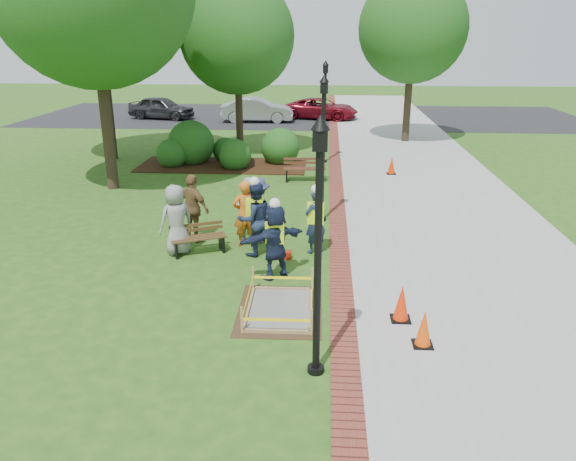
# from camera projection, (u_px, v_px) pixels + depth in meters

# --- Properties ---
(ground) EXTENTS (100.00, 100.00, 0.00)m
(ground) POSITION_uv_depth(u_px,v_px,m) (262.00, 291.00, 12.27)
(ground) COLOR #285116
(ground) RESTS_ON ground
(sidewalk) EXTENTS (6.00, 60.00, 0.02)m
(sidewalk) POSITION_uv_depth(u_px,v_px,m) (421.00, 180.00, 21.35)
(sidewalk) COLOR #9E9E99
(sidewalk) RESTS_ON ground
(brick_edging) EXTENTS (0.50, 60.00, 0.03)m
(brick_edging) POSITION_uv_depth(u_px,v_px,m) (336.00, 179.00, 21.56)
(brick_edging) COLOR maroon
(brick_edging) RESTS_ON ground
(mulch_bed) EXTENTS (7.00, 3.00, 0.05)m
(mulch_bed) POSITION_uv_depth(u_px,v_px,m) (223.00, 165.00, 23.74)
(mulch_bed) COLOR #381E0F
(mulch_bed) RESTS_ON ground
(parking_lot) EXTENTS (36.00, 12.00, 0.01)m
(parking_lot) POSITION_uv_depth(u_px,v_px,m) (307.00, 116.00, 37.65)
(parking_lot) COLOR black
(parking_lot) RESTS_ON ground
(wet_concrete_pad) EXTENTS (1.74, 2.33, 0.55)m
(wet_concrete_pad) POSITION_uv_depth(u_px,v_px,m) (280.00, 300.00, 11.35)
(wet_concrete_pad) COLOR #47331E
(wet_concrete_pad) RESTS_ON ground
(bench_near) EXTENTS (1.44, 0.99, 0.75)m
(bench_near) POSITION_uv_depth(u_px,v_px,m) (199.00, 244.00, 14.31)
(bench_near) COLOR brown
(bench_near) RESTS_ON ground
(bench_far) EXTENTS (1.61, 0.65, 0.85)m
(bench_far) POSITION_uv_depth(u_px,v_px,m) (305.00, 174.00, 21.24)
(bench_far) COLOR #4F2E1B
(bench_far) RESTS_ON ground
(cone_front) EXTENTS (0.36, 0.36, 0.71)m
(cone_front) POSITION_uv_depth(u_px,v_px,m) (424.00, 329.00, 10.02)
(cone_front) COLOR black
(cone_front) RESTS_ON ground
(cone_back) EXTENTS (0.39, 0.39, 0.76)m
(cone_back) POSITION_uv_depth(u_px,v_px,m) (402.00, 304.00, 10.91)
(cone_back) COLOR black
(cone_back) RESTS_ON ground
(cone_far) EXTENTS (0.37, 0.37, 0.72)m
(cone_far) POSITION_uv_depth(u_px,v_px,m) (392.00, 166.00, 22.19)
(cone_far) COLOR black
(cone_far) RESTS_ON ground
(toolbox) EXTENTS (0.40, 0.23, 0.19)m
(toolbox) POSITION_uv_depth(u_px,v_px,m) (283.00, 255.00, 14.01)
(toolbox) COLOR maroon
(toolbox) RESTS_ON ground
(lamp_near) EXTENTS (0.28, 0.28, 4.26)m
(lamp_near) POSITION_uv_depth(u_px,v_px,m) (318.00, 232.00, 8.54)
(lamp_near) COLOR black
(lamp_near) RESTS_ON ground
(lamp_mid) EXTENTS (0.28, 0.28, 4.26)m
(lamp_mid) POSITION_uv_depth(u_px,v_px,m) (323.00, 138.00, 16.06)
(lamp_mid) COLOR black
(lamp_mid) RESTS_ON ground
(lamp_far) EXTENTS (0.28, 0.28, 4.26)m
(lamp_far) POSITION_uv_depth(u_px,v_px,m) (325.00, 104.00, 23.58)
(lamp_far) COLOR black
(lamp_far) RESTS_ON ground
(tree_back) EXTENTS (5.03, 5.03, 7.70)m
(tree_back) POSITION_uv_depth(u_px,v_px,m) (237.00, 36.00, 24.42)
(tree_back) COLOR #3D2D1E
(tree_back) RESTS_ON ground
(tree_right) EXTENTS (5.27, 5.27, 8.15)m
(tree_right) POSITION_uv_depth(u_px,v_px,m) (413.00, 28.00, 27.23)
(tree_right) COLOR #3D2D1E
(tree_right) RESTS_ON ground
(tree_far) EXTENTS (6.42, 6.42, 9.69)m
(tree_far) POSITION_uv_depth(u_px,v_px,m) (98.00, 3.00, 22.88)
(tree_far) COLOR #3D2D1E
(tree_far) RESTS_ON ground
(shrub_a) EXTENTS (1.28, 1.28, 1.28)m
(shrub_a) POSITION_uv_depth(u_px,v_px,m) (173.00, 166.00, 23.61)
(shrub_a) COLOR #214A15
(shrub_a) RESTS_ON ground
(shrub_b) EXTENTS (1.98, 1.98, 1.98)m
(shrub_b) POSITION_uv_depth(u_px,v_px,m) (192.00, 163.00, 24.25)
(shrub_b) COLOR #214A15
(shrub_b) RESTS_ON ground
(shrub_c) EXTENTS (1.33, 1.33, 1.33)m
(shrub_c) POSITION_uv_depth(u_px,v_px,m) (236.00, 169.00, 23.23)
(shrub_c) COLOR #214A15
(shrub_c) RESTS_ON ground
(shrub_d) EXTENTS (1.64, 1.64, 1.64)m
(shrub_d) POSITION_uv_depth(u_px,v_px,m) (280.00, 163.00, 24.22)
(shrub_d) COLOR #214A15
(shrub_d) RESTS_ON ground
(shrub_e) EXTENTS (1.10, 1.10, 1.10)m
(shrub_e) POSITION_uv_depth(u_px,v_px,m) (226.00, 161.00, 24.70)
(shrub_e) COLOR #214A15
(shrub_e) RESTS_ON ground
(casual_person_a) EXTENTS (0.68, 0.65, 1.80)m
(casual_person_a) POSITION_uv_depth(u_px,v_px,m) (176.00, 220.00, 14.08)
(casual_person_a) COLOR gray
(casual_person_a) RESTS_ON ground
(casual_person_b) EXTENTS (0.66, 0.55, 1.75)m
(casual_person_b) POSITION_uv_depth(u_px,v_px,m) (245.00, 214.00, 14.65)
(casual_person_b) COLOR orange
(casual_person_b) RESTS_ON ground
(casual_person_c) EXTENTS (0.66, 0.56, 1.77)m
(casual_person_c) POSITION_uv_depth(u_px,v_px,m) (249.00, 210.00, 14.95)
(casual_person_c) COLOR silver
(casual_person_c) RESTS_ON ground
(casual_person_d) EXTENTS (0.70, 0.64, 1.85)m
(casual_person_d) POSITION_uv_depth(u_px,v_px,m) (193.00, 209.00, 14.90)
(casual_person_d) COLOR brown
(casual_person_d) RESTS_ON ground
(casual_person_e) EXTENTS (0.60, 0.42, 1.74)m
(casual_person_e) POSITION_uv_depth(u_px,v_px,m) (258.00, 210.00, 14.96)
(casual_person_e) COLOR #2F3453
(casual_person_e) RESTS_ON ground
(hivis_worker_a) EXTENTS (0.66, 0.62, 1.90)m
(hivis_worker_a) POSITION_uv_depth(u_px,v_px,m) (275.00, 239.00, 12.68)
(hivis_worker_a) COLOR #17243C
(hivis_worker_a) RESTS_ON ground
(hivis_worker_b) EXTENTS (0.63, 0.58, 1.81)m
(hivis_worker_b) POSITION_uv_depth(u_px,v_px,m) (315.00, 219.00, 14.13)
(hivis_worker_b) COLOR #151D38
(hivis_worker_b) RESTS_ON ground
(hivis_worker_c) EXTENTS (0.72, 0.64, 2.03)m
(hivis_worker_c) POSITION_uv_depth(u_px,v_px,m) (255.00, 217.00, 13.97)
(hivis_worker_c) COLOR #16273A
(hivis_worker_c) RESTS_ON ground
(parked_car_a) EXTENTS (3.06, 5.13, 1.56)m
(parked_car_a) POSITION_uv_depth(u_px,v_px,m) (162.00, 119.00, 36.45)
(parked_car_a) COLOR #2A2A2D
(parked_car_a) RESTS_ON ground
(parked_car_b) EXTENTS (2.31, 4.99, 1.61)m
(parked_car_b) POSITION_uv_depth(u_px,v_px,m) (258.00, 122.00, 35.23)
(parked_car_b) COLOR #9F9EA3
(parked_car_b) RESTS_ON ground
(parked_car_c) EXTENTS (2.95, 4.72, 1.43)m
(parked_car_c) POSITION_uv_depth(u_px,v_px,m) (321.00, 119.00, 36.46)
(parked_car_c) COLOR maroon
(parked_car_c) RESTS_ON ground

